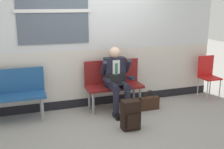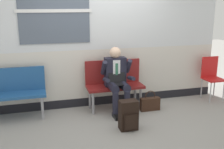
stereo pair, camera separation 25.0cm
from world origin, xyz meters
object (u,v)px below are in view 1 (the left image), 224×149
Objects in this scene: person_seated at (117,78)px; folding_chair at (208,73)px; backpack at (131,115)px; handbag at (149,103)px; bench_empty at (5,92)px; bench_with_person at (113,81)px.

folding_chair is (2.14, 0.14, -0.10)m from person_seated.
handbag is (0.67, 0.67, -0.11)m from backpack.
bench_empty reaches higher than backpack.
bench_with_person is at bearing 87.25° from backpack.
backpack reaches higher than handbag.
bench_empty is 2.70× the size of backpack.
handbag is at bearing -13.38° from person_seated.
bench_empty is 2.65m from handbag.
person_seated is at bearing -90.00° from bench_with_person.
person_seated is (-0.00, -0.20, 0.11)m from bench_with_person.
person_seated is 0.82m from handbag.
bench_with_person is at bearing 150.60° from handbag.
bench_empty is (-1.97, -0.00, -0.01)m from bench_with_person.
backpack is at bearing -27.95° from bench_empty.
backpack is 0.96m from handbag.
bench_with_person is 1.97m from bench_empty.
handbag is at bearing -169.40° from folding_chair.
bench_with_person is 0.23m from person_seated.
bench_with_person is at bearing 90.00° from person_seated.
folding_chair is at bearing -0.86° from bench_empty.
bench_empty is 4.12m from folding_chair.
folding_chair is (1.52, 0.29, 0.41)m from handbag.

